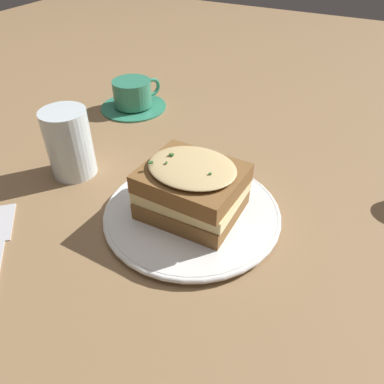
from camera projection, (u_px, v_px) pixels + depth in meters
The scene contains 6 objects.
ground_plane at pixel (210, 218), 0.51m from camera, with size 2.40×2.40×0.00m, color olive.
dinner_plate at pixel (192, 213), 0.50m from camera, with size 0.24×0.24×0.01m.
sandwich at pixel (192, 188), 0.48m from camera, with size 0.11×0.13×0.08m.
teacup_with_saucer at pixel (133, 96), 0.76m from camera, with size 0.13×0.13×0.06m.
water_glass at pixel (67, 145), 0.56m from camera, with size 0.07×0.07×0.10m, color silver.
fork at pixel (1, 241), 0.47m from camera, with size 0.15×0.14×0.00m.
Camera 1 is at (0.34, 0.15, 0.34)m, focal length 35.00 mm.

